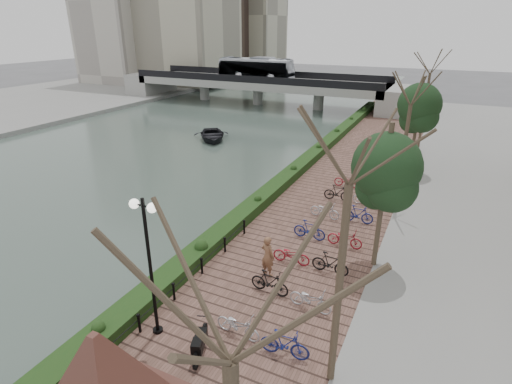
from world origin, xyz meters
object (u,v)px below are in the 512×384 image
Objects in this scene: lamppost at (147,240)px; motorcycle at (200,341)px; pedestrian at (268,256)px; granite_monument at (101,377)px; boat at (212,135)px.

motorcycle is at bearing -5.06° from lamppost.
lamppost reaches higher than pedestrian.
lamppost reaches higher than granite_monument.
granite_monument is 3.40m from motorcycle.
granite_monument reaches higher than pedestrian.
granite_monument is at bearing -98.66° from boat.
lamppost is (-0.92, 3.27, 2.21)m from granite_monument.
boat is (-12.62, 24.16, -3.64)m from lamppost.
granite_monument reaches higher than boat.
motorcycle is (0.99, 3.10, -0.98)m from granite_monument.
boat is at bearing 116.27° from granite_monument.
pedestrian is (2.06, 4.86, -2.75)m from lamppost.
granite_monument is at bearing -74.31° from lamppost.
lamppost is 5.95m from pedestrian.
granite_monument is 1.12× the size of boat.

